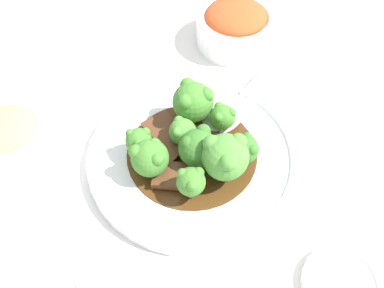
% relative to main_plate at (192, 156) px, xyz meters
% --- Properties ---
extents(ground_plane, '(4.00, 4.00, 0.00)m').
position_rel_main_plate_xyz_m(ground_plane, '(0.00, 0.00, -0.01)').
color(ground_plane, white).
extents(main_plate, '(0.26, 0.26, 0.02)m').
position_rel_main_plate_xyz_m(main_plate, '(0.00, 0.00, 0.00)').
color(main_plate, white).
rests_on(main_plate, ground_plane).
extents(beef_strip_0, '(0.07, 0.06, 0.01)m').
position_rel_main_plate_xyz_m(beef_strip_0, '(0.01, -0.02, 0.01)').
color(beef_strip_0, '#56331E').
rests_on(beef_strip_0, main_plate).
extents(beef_strip_1, '(0.06, 0.05, 0.01)m').
position_rel_main_plate_xyz_m(beef_strip_1, '(0.04, 0.02, 0.01)').
color(beef_strip_1, '#56331E').
rests_on(beef_strip_1, main_plate).
extents(beef_strip_2, '(0.06, 0.06, 0.01)m').
position_rel_main_plate_xyz_m(beef_strip_2, '(-0.03, 0.03, 0.01)').
color(beef_strip_2, '#56331E').
rests_on(beef_strip_2, main_plate).
extents(beef_strip_3, '(0.05, 0.06, 0.01)m').
position_rel_main_plate_xyz_m(beef_strip_3, '(-0.02, -0.05, 0.01)').
color(beef_strip_3, brown).
rests_on(beef_strip_3, main_plate).
extents(beef_strip_4, '(0.05, 0.06, 0.01)m').
position_rel_main_plate_xyz_m(beef_strip_4, '(0.01, 0.03, 0.01)').
color(beef_strip_4, '#56331E').
rests_on(beef_strip_4, main_plate).
extents(broccoli_floret_0, '(0.05, 0.05, 0.06)m').
position_rel_main_plate_xyz_m(broccoli_floret_0, '(0.05, -0.02, 0.05)').
color(broccoli_floret_0, '#7FA84C').
rests_on(broccoli_floret_0, main_plate).
extents(broccoli_floret_1, '(0.05, 0.05, 0.06)m').
position_rel_main_plate_xyz_m(broccoli_floret_1, '(-0.05, -0.02, 0.05)').
color(broccoli_floret_1, '#7FA84C').
rests_on(broccoli_floret_1, main_plate).
extents(broccoli_floret_2, '(0.05, 0.05, 0.05)m').
position_rel_main_plate_xyz_m(broccoli_floret_2, '(-0.02, -0.00, 0.04)').
color(broccoli_floret_2, '#8EB756').
rests_on(broccoli_floret_2, main_plate).
extents(broccoli_floret_3, '(0.03, 0.03, 0.04)m').
position_rel_main_plate_xyz_m(broccoli_floret_3, '(0.02, 0.01, 0.03)').
color(broccoli_floret_3, '#8EB756').
rests_on(broccoli_floret_3, main_plate).
extents(broccoli_floret_4, '(0.03, 0.03, 0.04)m').
position_rel_main_plate_xyz_m(broccoli_floret_4, '(-0.05, 0.03, 0.03)').
color(broccoli_floret_4, '#8EB756').
rests_on(broccoli_floret_4, main_plate).
extents(broccoli_floret_5, '(0.04, 0.04, 0.05)m').
position_rel_main_plate_xyz_m(broccoli_floret_5, '(-0.01, 0.06, 0.04)').
color(broccoli_floret_5, '#7FA84C').
rests_on(broccoli_floret_5, main_plate).
extents(broccoli_floret_6, '(0.03, 0.03, 0.04)m').
position_rel_main_plate_xyz_m(broccoli_floret_6, '(0.01, -0.05, 0.04)').
color(broccoli_floret_6, '#8EB756').
rests_on(broccoli_floret_6, main_plate).
extents(broccoli_floret_7, '(0.03, 0.03, 0.04)m').
position_rel_main_plate_xyz_m(broccoli_floret_7, '(0.02, 0.06, 0.03)').
color(broccoli_floret_7, '#7FA84C').
rests_on(broccoli_floret_7, main_plate).
extents(broccoli_floret_8, '(0.03, 0.03, 0.04)m').
position_rel_main_plate_xyz_m(broccoli_floret_8, '(-0.04, -0.05, 0.04)').
color(broccoli_floret_8, '#7FA84C').
rests_on(broccoli_floret_8, main_plate).
extents(serving_spoon, '(0.14, 0.23, 0.01)m').
position_rel_main_plate_xyz_m(serving_spoon, '(0.04, -0.07, 0.02)').
color(serving_spoon, silver).
rests_on(serving_spoon, main_plate).
extents(side_bowl_kimchi, '(0.12, 0.12, 0.06)m').
position_rel_main_plate_xyz_m(side_bowl_kimchi, '(0.18, -0.15, 0.02)').
color(side_bowl_kimchi, white).
rests_on(side_bowl_kimchi, ground_plane).
extents(side_bowl_appetizer, '(0.10, 0.10, 0.06)m').
position_rel_main_plate_xyz_m(side_bowl_appetizer, '(0.11, 0.20, 0.02)').
color(side_bowl_appetizer, white).
rests_on(side_bowl_appetizer, ground_plane).
extents(sauce_dish, '(0.08, 0.08, 0.01)m').
position_rel_main_plate_xyz_m(sauce_dish, '(-0.21, -0.07, -0.00)').
color(sauce_dish, white).
rests_on(sauce_dish, ground_plane).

